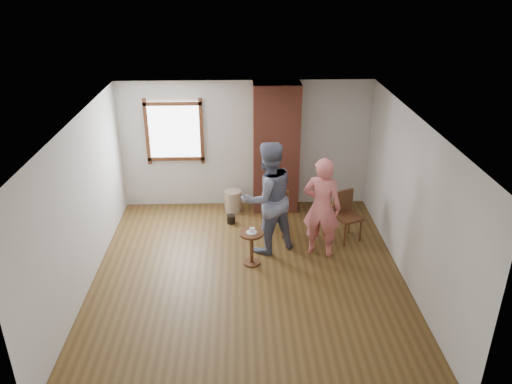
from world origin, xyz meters
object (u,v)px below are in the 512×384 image
man (268,198)px  person_pink (322,207)px  side_table (252,243)px  stoneware_crock (233,201)px  dining_chair_left (277,210)px  dining_chair_right (346,213)px

man → person_pink: bearing=142.6°
side_table → man: 0.82m
person_pink → side_table: bearing=34.9°
stoneware_crock → person_pink: (1.52, -1.69, 0.67)m
dining_chair_left → person_pink: bearing=-33.3°
dining_chair_left → man: (-0.21, -0.60, 0.54)m
man → person_pink: (0.91, -0.17, -0.11)m
dining_chair_right → side_table: (-1.73, -0.83, -0.11)m
stoneware_crock → dining_chair_right: bearing=-29.5°
dining_chair_left → dining_chair_right: 1.26m
side_table → person_pink: bearing=14.2°
dining_chair_right → person_pink: 0.84m
person_pink → dining_chair_left: bearing=-27.5°
stoneware_crock → man: man is taller
stoneware_crock → dining_chair_left: bearing=-48.0°
side_table → person_pink: 1.32m
dining_chair_right → dining_chair_left: bearing=143.8°
stoneware_crock → dining_chair_right: (2.06, -1.17, 0.29)m
dining_chair_left → person_pink: size_ratio=0.46×
dining_chair_left → person_pink: 1.12m
dining_chair_left → side_table: 1.19m
stoneware_crock → person_pink: 2.37m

